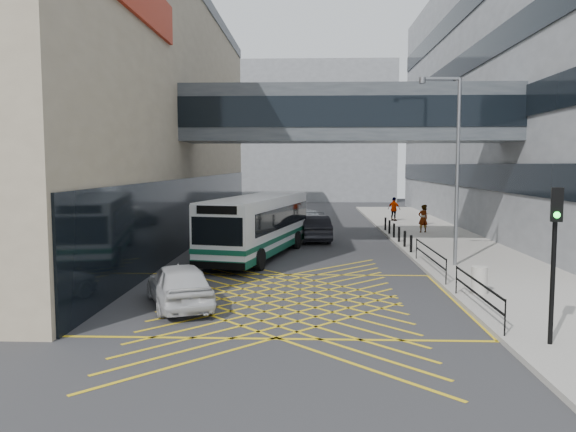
# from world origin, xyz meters

# --- Properties ---
(ground) EXTENTS (120.00, 120.00, 0.00)m
(ground) POSITION_xyz_m (0.00, 0.00, 0.00)
(ground) COLOR #333335
(building_whsmith) EXTENTS (24.17, 42.00, 16.00)m
(building_whsmith) POSITION_xyz_m (-17.98, 16.00, 8.00)
(building_whsmith) COLOR tan
(building_whsmith) RESTS_ON ground
(building_far) EXTENTS (28.00, 16.00, 18.00)m
(building_far) POSITION_xyz_m (-2.00, 60.00, 9.00)
(building_far) COLOR gray
(building_far) RESTS_ON ground
(skybridge) EXTENTS (20.00, 4.10, 3.00)m
(skybridge) POSITION_xyz_m (3.00, 12.00, 7.50)
(skybridge) COLOR #3D4247
(skybridge) RESTS_ON ground
(pavement) EXTENTS (6.00, 54.00, 0.16)m
(pavement) POSITION_xyz_m (9.00, 15.00, 0.08)
(pavement) COLOR #9F9A91
(pavement) RESTS_ON ground
(box_junction) EXTENTS (12.00, 9.00, 0.01)m
(box_junction) POSITION_xyz_m (0.00, 0.00, 0.00)
(box_junction) COLOR gold
(box_junction) RESTS_ON ground
(bus) EXTENTS (4.97, 11.41, 3.12)m
(bus) POSITION_xyz_m (-1.73, 9.33, 1.67)
(bus) COLOR silver
(bus) RESTS_ON ground
(car_white) EXTENTS (3.66, 5.23, 1.54)m
(car_white) POSITION_xyz_m (-3.44, -1.11, 0.77)
(car_white) COLOR silver
(car_white) RESTS_ON ground
(car_dark) EXTENTS (2.62, 5.35, 1.61)m
(car_dark) POSITION_xyz_m (1.17, 15.43, 0.81)
(car_dark) COLOR black
(car_dark) RESTS_ON ground
(car_silver) EXTENTS (2.91, 5.11, 1.50)m
(car_silver) POSITION_xyz_m (0.67, 22.87, 0.75)
(car_silver) COLOR #999DA1
(car_silver) RESTS_ON ground
(traffic_light) EXTENTS (0.32, 0.48, 4.03)m
(traffic_light) POSITION_xyz_m (7.05, -5.25, 2.78)
(traffic_light) COLOR black
(traffic_light) RESTS_ON pavement
(street_lamp) EXTENTS (1.93, 0.36, 8.47)m
(street_lamp) POSITION_xyz_m (7.39, 6.26, 4.98)
(street_lamp) COLOR slate
(street_lamp) RESTS_ON pavement
(litter_bin) EXTENTS (0.56, 0.56, 0.98)m
(litter_bin) POSITION_xyz_m (6.96, 0.50, 0.65)
(litter_bin) COLOR #ADA89E
(litter_bin) RESTS_ON pavement
(kerb_railings) EXTENTS (0.05, 12.54, 1.00)m
(kerb_railings) POSITION_xyz_m (6.15, 1.78, 0.88)
(kerb_railings) COLOR black
(kerb_railings) RESTS_ON pavement
(bollards) EXTENTS (0.14, 10.14, 0.90)m
(bollards) POSITION_xyz_m (6.25, 15.00, 0.61)
(bollards) COLOR black
(bollards) RESTS_ON pavement
(pedestrian_a) EXTENTS (0.86, 0.71, 1.86)m
(pedestrian_a) POSITION_xyz_m (8.62, 18.83, 1.09)
(pedestrian_a) COLOR gray
(pedestrian_a) RESTS_ON pavement
(pedestrian_b) EXTENTS (0.88, 0.77, 1.55)m
(pedestrian_b) POSITION_xyz_m (9.76, 23.59, 0.94)
(pedestrian_b) COLOR gray
(pedestrian_b) RESTS_ON pavement
(pedestrian_c) EXTENTS (1.23, 1.15, 1.94)m
(pedestrian_c) POSITION_xyz_m (7.84, 26.64, 1.13)
(pedestrian_c) COLOR gray
(pedestrian_c) RESTS_ON pavement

